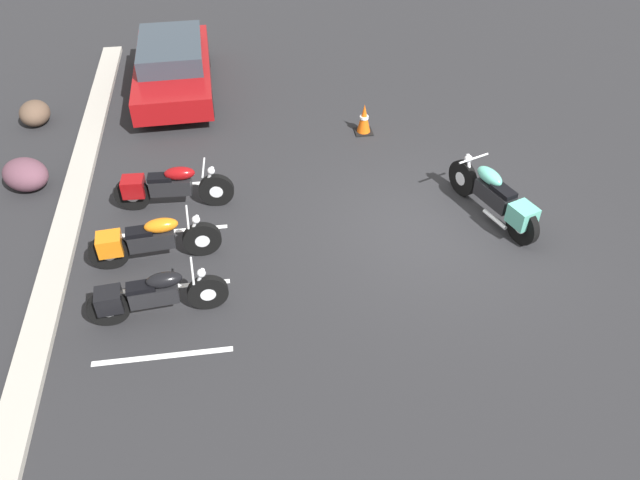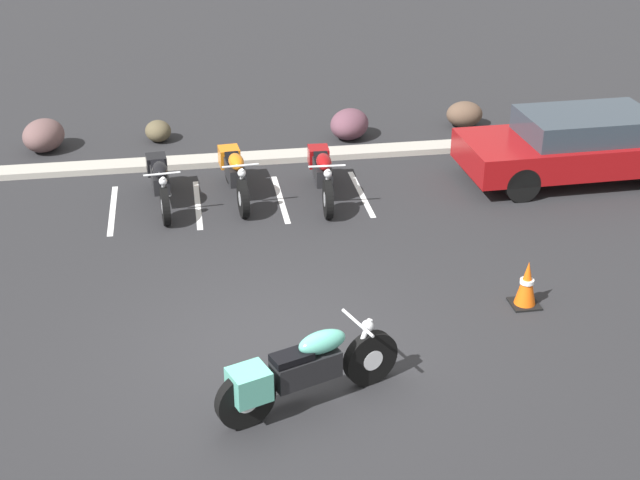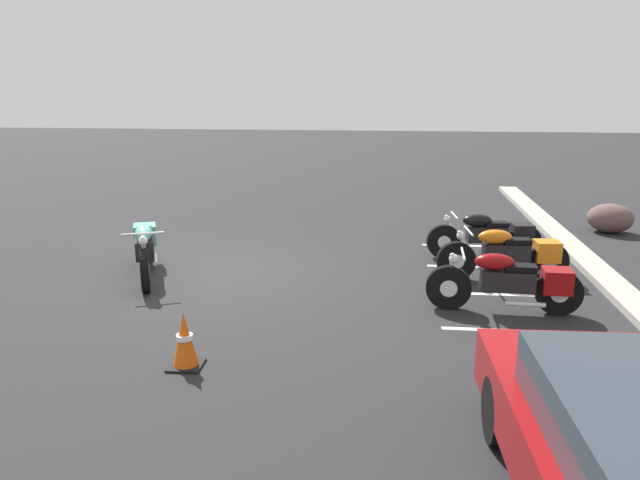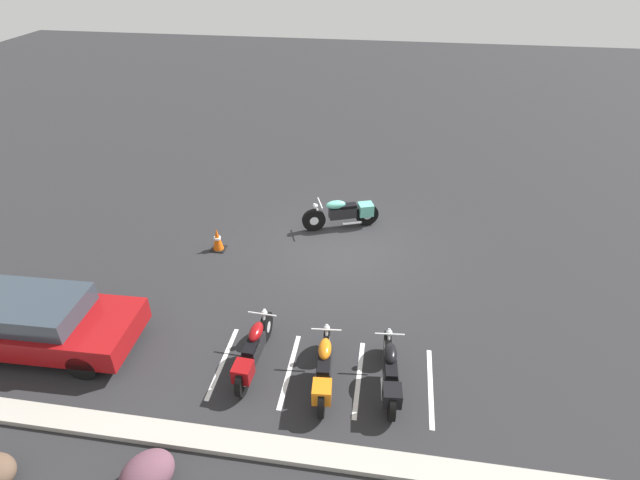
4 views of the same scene
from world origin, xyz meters
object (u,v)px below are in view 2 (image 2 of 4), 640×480
at_px(parked_bike_1, 235,171).
at_px(landscape_rock_0, 464,114).
at_px(landscape_rock_3, 349,124).
at_px(parked_bike_2, 322,172).
at_px(parked_bike_0, 160,179).
at_px(landscape_rock_1, 44,135).
at_px(motorcycle_teal_featured, 301,371).
at_px(traffic_cone, 527,285).
at_px(car_red, 579,144).
at_px(landscape_rock_2, 158,131).

distance_m(parked_bike_1, landscape_rock_0, 6.01).
bearing_deg(landscape_rock_3, parked_bike_1, -135.07).
bearing_deg(parked_bike_2, parked_bike_0, -89.88).
distance_m(landscape_rock_0, landscape_rock_1, 8.90).
distance_m(motorcycle_teal_featured, landscape_rock_3, 9.24).
bearing_deg(landscape_rock_3, traffic_cone, -80.67).
xyz_separation_m(parked_bike_2, traffic_cone, (2.23, -4.27, -0.14)).
distance_m(parked_bike_0, traffic_cone, 6.75).
distance_m(motorcycle_teal_featured, parked_bike_1, 6.35).
relative_size(parked_bike_0, landscape_rock_3, 2.30).
bearing_deg(landscape_rock_0, traffic_cone, -101.01).
height_order(motorcycle_teal_featured, car_red, car_red).
bearing_deg(parked_bike_2, traffic_cone, 30.65).
height_order(parked_bike_2, traffic_cone, parked_bike_2).
height_order(parked_bike_0, parked_bike_1, parked_bike_1).
bearing_deg(traffic_cone, parked_bike_2, 117.59).
relative_size(landscape_rock_0, landscape_rock_2, 1.27).
height_order(motorcycle_teal_featured, parked_bike_0, motorcycle_teal_featured).
bearing_deg(landscape_rock_2, car_red, -23.06).
bearing_deg(traffic_cone, landscape_rock_0, 78.99).
relative_size(landscape_rock_0, landscape_rock_1, 0.81).
bearing_deg(parked_bike_0, traffic_cone, 44.06).
xyz_separation_m(parked_bike_0, car_red, (7.75, -0.10, 0.22)).
bearing_deg(motorcycle_teal_featured, landscape_rock_1, 92.81).
relative_size(landscape_rock_3, traffic_cone, 1.37).
relative_size(parked_bike_0, landscape_rock_0, 2.78).
xyz_separation_m(parked_bike_2, landscape_rock_3, (1.06, 2.87, -0.16)).
bearing_deg(traffic_cone, landscape_rock_2, 124.05).
bearing_deg(motorcycle_teal_featured, parked_bike_0, 84.21).
height_order(parked_bike_0, parked_bike_2, parked_bike_2).
xyz_separation_m(motorcycle_teal_featured, parked_bike_2, (1.26, 6.08, -0.03)).
bearing_deg(landscape_rock_0, landscape_rock_2, 178.69).
bearing_deg(landscape_rock_3, parked_bike_0, -145.37).
xyz_separation_m(landscape_rock_0, traffic_cone, (-1.46, -7.48, 0.05)).
bearing_deg(landscape_rock_2, motorcycle_teal_featured, -80.00).
xyz_separation_m(landscape_rock_0, landscape_rock_3, (-2.63, -0.35, 0.04)).
relative_size(parked_bike_0, parked_bike_1, 0.97).
bearing_deg(parked_bike_2, landscape_rock_3, 162.82).
bearing_deg(parked_bike_0, landscape_rock_2, 175.73).
height_order(landscape_rock_2, landscape_rock_3, landscape_rock_3).
height_order(parked_bike_0, landscape_rock_3, parked_bike_0).
relative_size(parked_bike_2, landscape_rock_3, 2.38).
distance_m(landscape_rock_0, landscape_rock_2, 6.61).
distance_m(parked_bike_0, parked_bike_1, 1.33).
height_order(parked_bike_2, landscape_rock_3, parked_bike_2).
bearing_deg(parked_bike_2, parked_bike_1, -96.60).
bearing_deg(parked_bike_1, parked_bike_0, -89.62).
relative_size(landscape_rock_1, landscape_rock_3, 1.03).
distance_m(parked_bike_1, traffic_cone, 5.90).
relative_size(motorcycle_teal_featured, parked_bike_1, 1.02).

